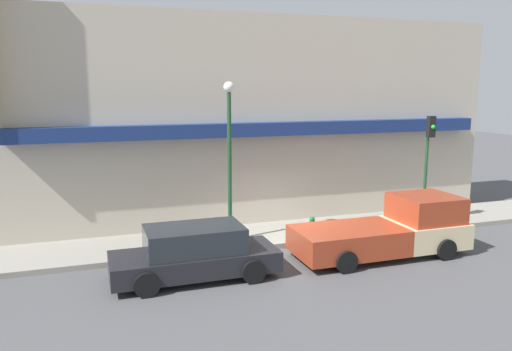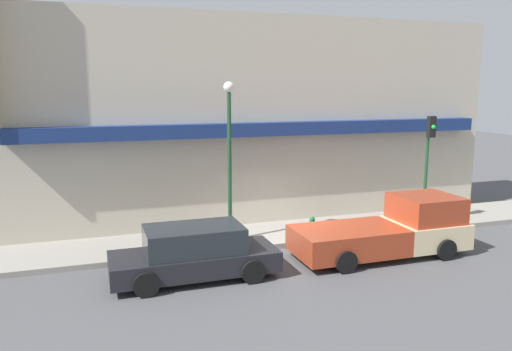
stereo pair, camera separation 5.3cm
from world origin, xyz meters
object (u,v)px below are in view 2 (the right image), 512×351
(pickup_truck, at_px, (391,230))
(parked_car, at_px, (194,253))
(fire_hydrant, at_px, (312,224))
(street_lamp, at_px, (229,143))
(traffic_light, at_px, (428,151))

(pickup_truck, bearing_deg, parked_car, 178.97)
(fire_hydrant, xyz_separation_m, street_lamp, (-3.09, 0.06, 3.10))
(traffic_light, bearing_deg, street_lamp, 177.19)
(pickup_truck, xyz_separation_m, fire_hydrant, (-1.61, 2.57, -0.34))
(fire_hydrant, distance_m, traffic_light, 5.31)
(pickup_truck, height_order, traffic_light, traffic_light)
(pickup_truck, distance_m, fire_hydrant, 3.05)
(pickup_truck, xyz_separation_m, parked_car, (-6.50, 0.00, -0.08))
(fire_hydrant, relative_size, street_lamp, 0.11)
(parked_car, xyz_separation_m, traffic_light, (9.54, 2.25, 2.28))
(pickup_truck, distance_m, parked_car, 6.50)
(parked_car, bearing_deg, traffic_light, 13.99)
(pickup_truck, xyz_separation_m, street_lamp, (-4.70, 2.63, 2.76))
(street_lamp, bearing_deg, pickup_truck, -29.26)
(fire_hydrant, bearing_deg, parked_car, -152.27)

